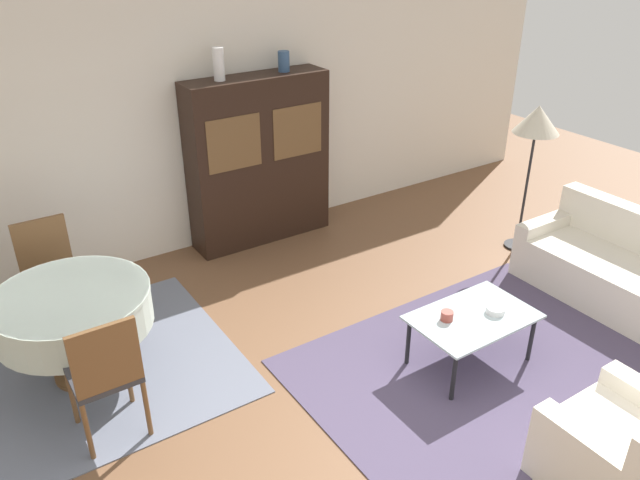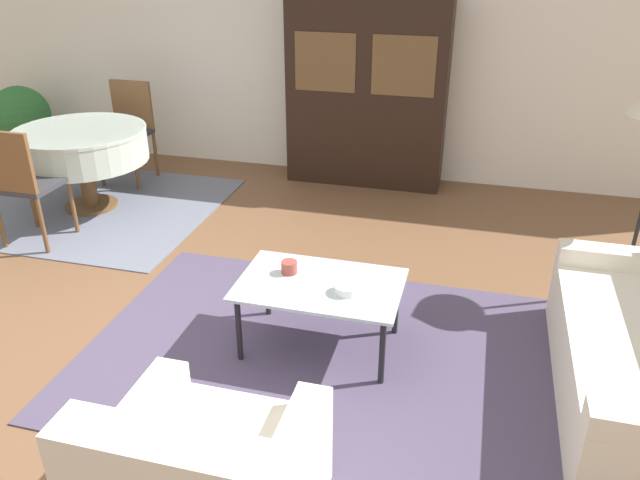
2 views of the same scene
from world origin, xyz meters
TOP-DOWN VIEW (x-y plane):
  - ground_plane at (0.00, 0.00)m, footprint 14.00×14.00m
  - wall_back at (0.00, 3.63)m, footprint 10.00×0.06m
  - area_rug at (1.08, 0.34)m, footprint 2.98×2.05m
  - dining_rug at (-1.66, 2.01)m, footprint 2.34×2.06m
  - coffee_table at (1.02, 0.43)m, footprint 0.99×0.64m
  - display_cabinet at (0.71, 3.38)m, footprint 1.56×0.41m
  - dining_table at (-1.65, 2.01)m, footprint 1.18×1.18m
  - dining_chair_near at (-1.65, 1.20)m, footprint 0.44×0.44m
  - dining_chair_far at (-1.65, 2.82)m, footprint 0.44×0.44m
  - cup at (0.80, 0.50)m, footprint 0.10×0.10m
  - bowl at (1.20, 0.36)m, footprint 0.15×0.15m
  - potted_plant at (-3.16, 3.06)m, footprint 0.65×0.65m

SIDE VIEW (x-z plane):
  - ground_plane at x=0.00m, z-range 0.00..0.00m
  - area_rug at x=1.08m, z-range 0.00..0.01m
  - dining_rug at x=-1.66m, z-range 0.00..0.01m
  - coffee_table at x=1.02m, z-range 0.19..0.64m
  - potted_plant at x=-3.16m, z-range 0.06..0.89m
  - bowl at x=1.20m, z-range 0.46..0.51m
  - cup at x=0.80m, z-range 0.46..0.54m
  - dining_chair_near at x=-1.65m, z-range 0.08..1.08m
  - dining_chair_far at x=-1.65m, z-range 0.08..1.08m
  - dining_table at x=-1.65m, z-range 0.23..0.99m
  - display_cabinet at x=0.71m, z-range 0.00..1.84m
  - wall_back at x=0.00m, z-range 0.00..2.70m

